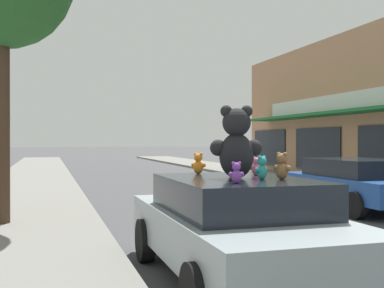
# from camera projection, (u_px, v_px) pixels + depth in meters

# --- Properties ---
(plush_art_car) EXTENTS (2.09, 4.27, 1.32)m
(plush_art_car) POSITION_uv_depth(u_px,v_px,m) (237.00, 225.00, 6.14)
(plush_art_car) COLOR #8C999E
(plush_art_car) RESTS_ON ground_plane
(teddy_bear_giant) EXTENTS (0.70, 0.46, 0.93)m
(teddy_bear_giant) POSITION_uv_depth(u_px,v_px,m) (236.00, 143.00, 6.11)
(teddy_bear_giant) COLOR black
(teddy_bear_giant) RESTS_ON plush_art_car
(teddy_bear_orange) EXTENTS (0.21, 0.20, 0.31)m
(teddy_bear_orange) POSITION_uv_depth(u_px,v_px,m) (198.00, 164.00, 6.89)
(teddy_bear_orange) COLOR orange
(teddy_bear_orange) RESTS_ON plush_art_car
(teddy_bear_teal) EXTENTS (0.22, 0.18, 0.30)m
(teddy_bear_teal) POSITION_uv_depth(u_px,v_px,m) (262.00, 168.00, 5.86)
(teddy_bear_teal) COLOR teal
(teddy_bear_teal) RESTS_ON plush_art_car
(teddy_bear_brown) EXTENTS (0.20, 0.25, 0.34)m
(teddy_bear_brown) POSITION_uv_depth(u_px,v_px,m) (282.00, 166.00, 5.90)
(teddy_bear_brown) COLOR olive
(teddy_bear_brown) RESTS_ON plush_art_car
(teddy_bear_purple) EXTENTS (0.18, 0.12, 0.25)m
(teddy_bear_purple) POSITION_uv_depth(u_px,v_px,m) (236.00, 173.00, 5.37)
(teddy_bear_purple) COLOR purple
(teddy_bear_purple) RESTS_ON plush_art_car
(teddy_bear_pink) EXTENTS (0.19, 0.13, 0.26)m
(teddy_bear_pink) POSITION_uv_depth(u_px,v_px,m) (256.00, 166.00, 6.67)
(teddy_bear_pink) COLOR pink
(teddy_bear_pink) RESTS_ON plush_art_car
(teddy_bear_red) EXTENTS (0.26, 0.22, 0.35)m
(teddy_bear_red) POSITION_uv_depth(u_px,v_px,m) (233.00, 164.00, 6.50)
(teddy_bear_red) COLOR red
(teddy_bear_red) RESTS_ON plush_art_car
(parked_car_far_center) EXTENTS (2.22, 4.41, 1.32)m
(parked_car_far_center) POSITION_uv_depth(u_px,v_px,m) (357.00, 182.00, 12.58)
(parked_car_far_center) COLOR #1E4793
(parked_car_far_center) RESTS_ON ground_plane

